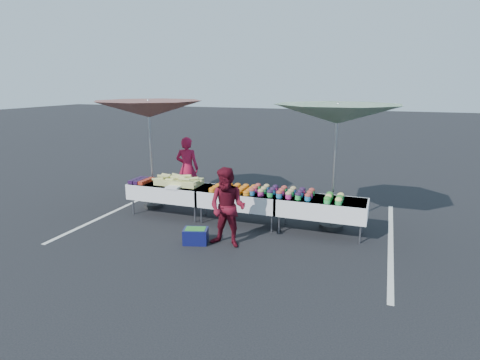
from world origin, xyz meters
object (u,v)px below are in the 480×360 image
(table_right, at_px, (321,207))
(table_center, at_px, (240,198))
(customer, at_px, (227,208))
(umbrella_right, at_px, (337,115))
(table_left, at_px, (169,191))
(storage_bin, at_px, (196,236))
(vendor, at_px, (187,168))
(umbrella_left, at_px, (149,110))

(table_right, bearing_deg, table_center, 180.00)
(table_center, relative_size, customer, 1.20)
(customer, bearing_deg, umbrella_right, 46.01)
(table_left, height_order, umbrella_right, umbrella_right)
(table_left, xyz_separation_m, storage_bin, (1.38, -1.40, -0.42))
(customer, bearing_deg, vendor, 132.06)
(umbrella_left, xyz_separation_m, storage_bin, (2.08, -1.80, -2.28))
(umbrella_right, bearing_deg, vendor, 166.32)
(table_center, bearing_deg, table_left, 180.00)
(table_right, bearing_deg, vendor, 160.23)
(table_left, height_order, storage_bin, table_left)
(table_left, bearing_deg, table_center, 0.00)
(vendor, distance_m, customer, 3.47)
(table_center, height_order, table_right, same)
(table_left, relative_size, table_center, 1.00)
(vendor, bearing_deg, umbrella_right, 159.00)
(table_left, relative_size, table_right, 1.00)
(table_right, bearing_deg, customer, -140.77)
(umbrella_left, height_order, umbrella_right, umbrella_left)
(umbrella_right, bearing_deg, table_right, -113.44)
(table_left, distance_m, table_right, 3.60)
(table_left, height_order, table_right, same)
(table_center, height_order, umbrella_left, umbrella_left)
(table_center, height_order, umbrella_right, umbrella_right)
(table_center, xyz_separation_m, vendor, (-2.01, 1.37, 0.26))
(vendor, distance_m, umbrella_left, 1.93)
(table_left, xyz_separation_m, table_right, (3.60, 0.00, 0.00))
(table_left, distance_m, umbrella_left, 2.03)
(vendor, xyz_separation_m, storage_bin, (1.59, -2.77, -0.69))
(table_center, relative_size, storage_bin, 3.40)
(vendor, bearing_deg, table_left, 91.52)
(umbrella_left, distance_m, storage_bin, 3.57)
(vendor, xyz_separation_m, umbrella_right, (3.99, -0.97, 1.60))
(umbrella_left, bearing_deg, umbrella_right, 0.00)
(vendor, bearing_deg, table_right, 152.91)
(vendor, relative_size, umbrella_left, 0.53)
(table_center, xyz_separation_m, table_right, (1.80, 0.00, 0.00))
(customer, xyz_separation_m, umbrella_right, (1.75, 1.69, 1.67))
(umbrella_right, height_order, storage_bin, umbrella_right)
(table_left, bearing_deg, umbrella_left, 150.26)
(vendor, distance_m, storage_bin, 3.27)
(table_left, height_order, umbrella_left, umbrella_left)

